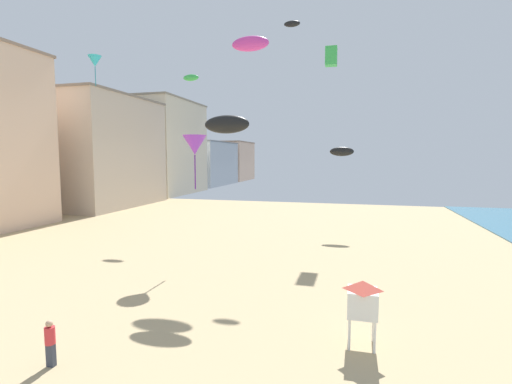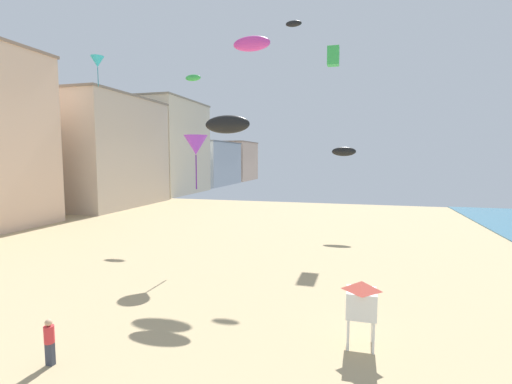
{
  "view_description": "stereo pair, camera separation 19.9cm",
  "coord_description": "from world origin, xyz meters",
  "px_view_note": "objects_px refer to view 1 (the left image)",
  "views": [
    {
      "loc": [
        8.68,
        2.4,
        7.17
      ],
      "look_at": [
        4.01,
        20.28,
        5.41
      ],
      "focal_mm": 25.71,
      "sensor_mm": 36.0,
      "label": 1
    },
    {
      "loc": [
        8.87,
        2.45,
        7.17
      ],
      "look_at": [
        4.01,
        20.28,
        5.41
      ],
      "focal_mm": 25.71,
      "sensor_mm": 36.0,
      "label": 2
    }
  ],
  "objects_px": {
    "kite_magenta_parafoil": "(250,44)",
    "kite_cyan_delta": "(95,61)",
    "kite_green_box": "(331,56)",
    "kite_flyer": "(50,341)",
    "kite_black_parafoil_2": "(227,124)",
    "kite_black_parafoil_3": "(342,152)",
    "kite_purple_delta": "(195,145)",
    "kite_black_parafoil": "(292,24)",
    "kite_green_parafoil": "(191,78)",
    "lifeguard_stand": "(362,299)"
  },
  "relations": [
    {
      "from": "kite_flyer",
      "to": "kite_black_parafoil_2",
      "type": "height_order",
      "value": "kite_black_parafoil_2"
    },
    {
      "from": "kite_magenta_parafoil",
      "to": "kite_cyan_delta",
      "type": "bearing_deg",
      "value": 171.32
    },
    {
      "from": "kite_black_parafoil",
      "to": "kite_magenta_parafoil",
      "type": "distance_m",
      "value": 4.38
    },
    {
      "from": "kite_black_parafoil",
      "to": "kite_purple_delta",
      "type": "bearing_deg",
      "value": -130.42
    },
    {
      "from": "kite_green_box",
      "to": "kite_magenta_parafoil",
      "type": "xyz_separation_m",
      "value": [
        -5.32,
        -8.37,
        -0.9
      ]
    },
    {
      "from": "kite_black_parafoil_2",
      "to": "kite_green_box",
      "type": "distance_m",
      "value": 17.24
    },
    {
      "from": "kite_black_parafoil_3",
      "to": "kite_black_parafoil",
      "type": "bearing_deg",
      "value": -118.84
    },
    {
      "from": "kite_black_parafoil",
      "to": "kite_green_parafoil",
      "type": "bearing_deg",
      "value": 156.09
    },
    {
      "from": "kite_black_parafoil_2",
      "to": "kite_cyan_delta",
      "type": "relative_size",
      "value": 1.01
    },
    {
      "from": "kite_flyer",
      "to": "kite_magenta_parafoil",
      "type": "height_order",
      "value": "kite_magenta_parafoil"
    },
    {
      "from": "kite_black_parafoil_3",
      "to": "kite_magenta_parafoil",
      "type": "height_order",
      "value": "kite_magenta_parafoil"
    },
    {
      "from": "kite_green_box",
      "to": "kite_black_parafoil_2",
      "type": "bearing_deg",
      "value": -108.42
    },
    {
      "from": "lifeguard_stand",
      "to": "kite_cyan_delta",
      "type": "distance_m",
      "value": 30.65
    },
    {
      "from": "kite_black_parafoil_2",
      "to": "kite_black_parafoil_3",
      "type": "height_order",
      "value": "kite_black_parafoil_2"
    },
    {
      "from": "lifeguard_stand",
      "to": "kite_green_parafoil",
      "type": "height_order",
      "value": "kite_green_parafoil"
    },
    {
      "from": "kite_purple_delta",
      "to": "kite_green_parafoil",
      "type": "xyz_separation_m",
      "value": [
        -5.3,
        11.22,
        7.0
      ]
    },
    {
      "from": "kite_green_parafoil",
      "to": "kite_magenta_parafoil",
      "type": "height_order",
      "value": "kite_magenta_parafoil"
    },
    {
      "from": "kite_black_parafoil",
      "to": "kite_green_parafoil",
      "type": "height_order",
      "value": "kite_black_parafoil"
    },
    {
      "from": "kite_black_parafoil_2",
      "to": "kite_black_parafoil_3",
      "type": "xyz_separation_m",
      "value": [
        6.02,
        16.2,
        -1.33
      ]
    },
    {
      "from": "kite_green_box",
      "to": "kite_cyan_delta",
      "type": "bearing_deg",
      "value": -163.39
    },
    {
      "from": "kite_purple_delta",
      "to": "kite_black_parafoil_3",
      "type": "distance_m",
      "value": 16.28
    },
    {
      "from": "kite_black_parafoil",
      "to": "kite_green_box",
      "type": "distance_m",
      "value": 6.31
    },
    {
      "from": "kite_black_parafoil_3",
      "to": "kite_magenta_parafoil",
      "type": "relative_size",
      "value": 0.81
    },
    {
      "from": "kite_black_parafoil",
      "to": "kite_black_parafoil_2",
      "type": "xyz_separation_m",
      "value": [
        -2.21,
        -9.28,
        -8.49
      ]
    },
    {
      "from": "kite_purple_delta",
      "to": "kite_magenta_parafoil",
      "type": "relative_size",
      "value": 1.31
    },
    {
      "from": "kite_purple_delta",
      "to": "kite_black_parafoil_2",
      "type": "bearing_deg",
      "value": -40.94
    },
    {
      "from": "kite_black_parafoil",
      "to": "kite_flyer",
      "type": "bearing_deg",
      "value": -104.57
    },
    {
      "from": "kite_black_parafoil_3",
      "to": "kite_cyan_delta",
      "type": "height_order",
      "value": "kite_cyan_delta"
    },
    {
      "from": "kite_magenta_parafoil",
      "to": "kite_cyan_delta",
      "type": "relative_size",
      "value": 1.05
    },
    {
      "from": "lifeguard_stand",
      "to": "kite_black_parafoil_3",
      "type": "distance_m",
      "value": 23.16
    },
    {
      "from": "kite_green_parafoil",
      "to": "lifeguard_stand",
      "type": "bearing_deg",
      "value": -51.53
    },
    {
      "from": "kite_black_parafoil_3",
      "to": "kite_flyer",
      "type": "bearing_deg",
      "value": -108.56
    },
    {
      "from": "kite_flyer",
      "to": "kite_purple_delta",
      "type": "relative_size",
      "value": 0.45
    },
    {
      "from": "lifeguard_stand",
      "to": "kite_black_parafoil",
      "type": "height_order",
      "value": "kite_black_parafoil"
    },
    {
      "from": "kite_cyan_delta",
      "to": "kite_green_parafoil",
      "type": "bearing_deg",
      "value": 37.77
    },
    {
      "from": "kite_black_parafoil_3",
      "to": "kite_green_parafoil",
      "type": "bearing_deg",
      "value": -171.68
    },
    {
      "from": "kite_black_parafoil_3",
      "to": "kite_cyan_delta",
      "type": "xyz_separation_m",
      "value": [
        -21.44,
        -7.44,
        7.98
      ]
    },
    {
      "from": "lifeguard_stand",
      "to": "kite_green_parafoil",
      "type": "relative_size",
      "value": 1.56
    },
    {
      "from": "kite_flyer",
      "to": "lifeguard_stand",
      "type": "xyz_separation_m",
      "value": [
        10.36,
        4.13,
        0.92
      ]
    },
    {
      "from": "kite_black_parafoil_2",
      "to": "kite_cyan_delta",
      "type": "bearing_deg",
      "value": 150.4
    },
    {
      "from": "kite_purple_delta",
      "to": "kite_black_parafoil_3",
      "type": "height_order",
      "value": "kite_purple_delta"
    },
    {
      "from": "kite_green_box",
      "to": "kite_flyer",
      "type": "bearing_deg",
      "value": -107.28
    },
    {
      "from": "kite_purple_delta",
      "to": "kite_green_parafoil",
      "type": "bearing_deg",
      "value": 115.3
    },
    {
      "from": "lifeguard_stand",
      "to": "kite_cyan_delta",
      "type": "relative_size",
      "value": 0.96
    },
    {
      "from": "kite_purple_delta",
      "to": "kite_magenta_parafoil",
      "type": "distance_m",
      "value": 8.76
    },
    {
      "from": "lifeguard_stand",
      "to": "kite_black_parafoil_3",
      "type": "height_order",
      "value": "kite_black_parafoil_3"
    },
    {
      "from": "kite_green_box",
      "to": "kite_green_parafoil",
      "type": "distance_m",
      "value": 13.6
    },
    {
      "from": "kite_cyan_delta",
      "to": "kite_green_box",
      "type": "bearing_deg",
      "value": 16.61
    },
    {
      "from": "kite_black_parafoil",
      "to": "kite_black_parafoil_2",
      "type": "height_order",
      "value": "kite_black_parafoil"
    },
    {
      "from": "lifeguard_stand",
      "to": "kite_black_parafoil_3",
      "type": "relative_size",
      "value": 1.12
    }
  ]
}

